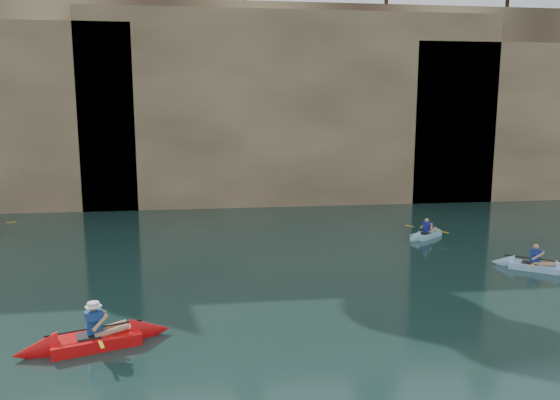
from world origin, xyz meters
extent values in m
cube|color=tan|center=(0.00, 30.00, 6.00)|extent=(70.00, 16.00, 12.00)
cube|color=tan|center=(2.00, 22.60, 5.70)|extent=(24.00, 2.40, 11.40)
cube|color=black|center=(-4.00, 21.95, 1.60)|extent=(3.50, 1.00, 3.20)
cube|color=black|center=(10.00, 21.95, 2.25)|extent=(5.00, 1.00, 4.50)
cube|color=red|center=(-5.93, 3.62, 0.16)|extent=(2.98, 1.76, 0.32)
cone|color=red|center=(-4.66, 4.05, 0.16)|extent=(1.23, 1.13, 0.85)
cone|color=red|center=(-7.20, 3.19, 0.16)|extent=(1.23, 1.13, 0.85)
cube|color=black|center=(-6.08, 3.57, 0.29)|extent=(0.69, 0.68, 0.04)
cube|color=navy|center=(-5.93, 3.62, 0.61)|extent=(0.42, 0.34, 0.54)
sphere|color=tan|center=(-5.93, 3.62, 1.00)|extent=(0.23, 0.23, 0.23)
cylinder|color=black|center=(-5.93, 3.62, 0.46)|extent=(2.16, 0.76, 0.04)
cube|color=yellow|center=(-6.27, 4.60, 0.46)|extent=(0.21, 0.42, 0.02)
cube|color=yellow|center=(-5.60, 2.64, 0.46)|extent=(0.21, 0.42, 0.02)
cylinder|color=white|center=(-5.93, 3.62, 1.04)|extent=(0.39, 0.39, 0.11)
cube|color=#98C9FF|center=(8.38, 8.05, 0.13)|extent=(2.24, 1.98, 0.26)
cone|color=#98C9FF|center=(7.54, 8.71, 0.13)|extent=(1.06, 1.05, 0.70)
cube|color=black|center=(8.26, 8.14, 0.23)|extent=(0.70, 0.69, 0.04)
cube|color=navy|center=(8.38, 8.05, 0.50)|extent=(0.38, 0.36, 0.47)
sphere|color=tan|center=(8.38, 8.05, 0.84)|extent=(0.20, 0.20, 0.20)
cylinder|color=black|center=(8.38, 8.05, 0.40)|extent=(1.65, 1.31, 0.04)
cube|color=yellow|center=(8.96, 8.79, 0.40)|extent=(0.32, 0.38, 0.02)
cube|color=yellow|center=(7.80, 7.31, 0.40)|extent=(0.32, 0.38, 0.02)
cube|color=yellow|center=(-12.23, 16.91, 0.43)|extent=(0.43, 0.19, 0.02)
cube|color=#85C9DF|center=(6.46, 13.20, 0.12)|extent=(2.14, 1.85, 0.24)
cone|color=#85C9DF|center=(7.28, 13.82, 0.12)|extent=(1.00, 0.98, 0.65)
cone|color=#85C9DF|center=(5.65, 12.59, 0.12)|extent=(1.00, 0.98, 0.65)
cube|color=black|center=(6.34, 13.11, 0.21)|extent=(0.68, 0.66, 0.04)
cube|color=navy|center=(6.46, 13.20, 0.46)|extent=(0.35, 0.33, 0.43)
sphere|color=tan|center=(6.46, 13.20, 0.77)|extent=(0.18, 0.18, 0.18)
cylinder|color=black|center=(6.46, 13.20, 0.38)|extent=(1.55, 1.18, 0.04)
cube|color=yellow|center=(5.95, 13.89, 0.38)|extent=(0.32, 0.38, 0.02)
cube|color=yellow|center=(6.98, 12.52, 0.38)|extent=(0.32, 0.38, 0.02)
camera|label=1|loc=(-3.15, -9.34, 5.77)|focal=35.00mm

